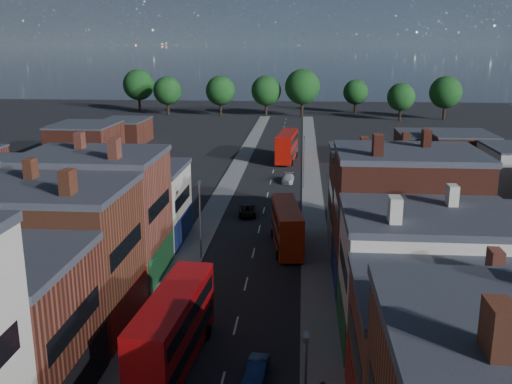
% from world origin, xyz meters
% --- Properties ---
extents(pavement_west, '(3.00, 200.00, 0.12)m').
position_xyz_m(pavement_west, '(-6.50, 50.00, 0.06)').
color(pavement_west, gray).
rests_on(pavement_west, ground).
extents(pavement_east, '(3.00, 200.00, 0.12)m').
position_xyz_m(pavement_east, '(6.50, 50.00, 0.06)').
color(pavement_east, gray).
rests_on(pavement_east, ground).
extents(terrace_east, '(12.00, 80.00, 13.32)m').
position_xyz_m(terrace_east, '(14.00, 0.00, 6.66)').
color(terrace_east, '#5F281B').
rests_on(terrace_east, ground).
extents(lamp_post_2, '(0.25, 0.70, 8.12)m').
position_xyz_m(lamp_post_2, '(-5.20, 30.00, 4.70)').
color(lamp_post_2, slate).
rests_on(lamp_post_2, ground).
extents(lamp_post_3, '(0.25, 0.70, 8.12)m').
position_xyz_m(lamp_post_3, '(5.20, 60.00, 4.70)').
color(lamp_post_3, slate).
rests_on(lamp_post_3, ground).
extents(bus_0, '(3.71, 12.15, 5.17)m').
position_xyz_m(bus_0, '(-3.50, 10.08, 2.79)').
color(bus_0, '#A5090C').
rests_on(bus_0, ground).
extents(bus_1, '(3.83, 11.08, 4.69)m').
position_xyz_m(bus_1, '(3.39, 33.86, 2.53)').
color(bus_1, '#AD2409').
rests_on(bus_1, ground).
extents(bus_2, '(4.00, 12.70, 5.39)m').
position_xyz_m(bus_2, '(2.06, 81.36, 2.91)').
color(bus_2, '#AC0F07').
rests_on(bus_2, ground).
extents(car_1, '(1.59, 3.75, 1.20)m').
position_xyz_m(car_1, '(2.18, 8.87, 0.60)').
color(car_1, navy).
rests_on(car_1, ground).
extents(car_2, '(2.58, 4.79, 1.28)m').
position_xyz_m(car_2, '(-1.92, 45.45, 0.64)').
color(car_2, black).
rests_on(car_2, ground).
extents(car_3, '(2.01, 4.47, 1.27)m').
position_xyz_m(car_3, '(2.77, 64.12, 0.64)').
color(car_3, silver).
rests_on(car_3, ground).
extents(ped_1, '(1.01, 0.71, 1.88)m').
position_xyz_m(ped_1, '(-5.30, 11.22, 1.06)').
color(ped_1, '#381F16').
rests_on(ped_1, pavement_west).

